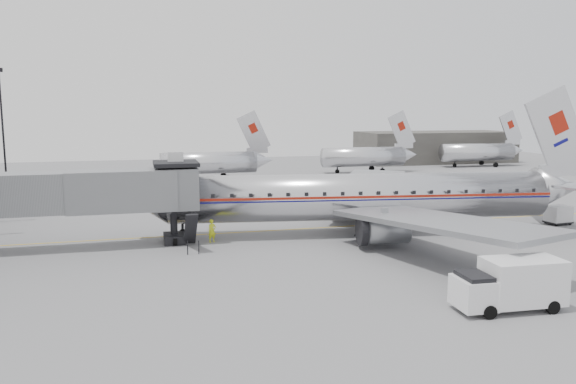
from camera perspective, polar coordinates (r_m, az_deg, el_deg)
The scene contains 12 objects.
ground at distance 43.14m, azimuth 1.31°, elevation -5.51°, with size 160.00×160.00×0.00m, color slate.
hangar at distance 115.36m, azimuth 14.69°, elevation 4.46°, with size 30.00×12.00×6.00m, color #3D3A37.
apron_line at distance 49.59m, azimuth 2.72°, elevation -3.68°, with size 0.15×60.00×0.01m, color gold.
jet_bridge at distance 44.61m, azimuth -21.10°, elevation -0.15°, with size 21.00×6.20×7.10m.
distant_aircraft_near at distance 83.17m, azimuth -7.95°, elevation 3.05°, with size 16.39×3.20×10.26m.
distant_aircraft_mid at distance 93.70m, azimuth 7.76°, elevation 3.65°, with size 16.39×3.20×10.26m.
distant_aircraft_far at distance 108.54m, azimuth 18.75°, elevation 3.92°, with size 16.39×3.20×10.26m.
airliner at distance 47.44m, azimuth 8.24°, elevation -0.46°, with size 39.31×36.19×12.47m.
service_van at distance 31.68m, azimuth 21.60°, elevation -8.65°, with size 5.79×2.50×2.68m.
baggage_cart_navy at distance 45.99m, azimuth 8.63°, elevation -3.45°, with size 2.88×2.53×1.89m.
baggage_cart_white at distance 56.71m, azimuth 25.77°, elevation -2.07°, with size 2.28×1.82×1.67m.
ramp_worker at distance 44.56m, azimuth -7.72°, elevation -3.94°, with size 0.67×0.44×1.82m, color #C6D418.
Camera 1 is at (-11.65, -40.23, 10.37)m, focal length 35.00 mm.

